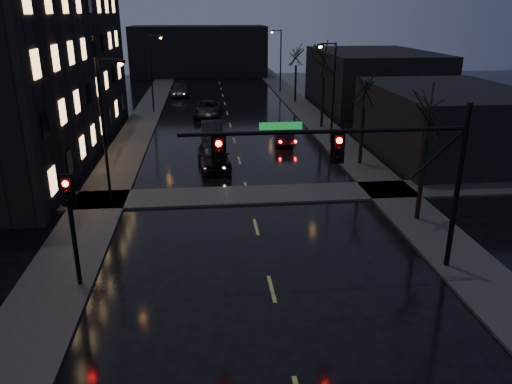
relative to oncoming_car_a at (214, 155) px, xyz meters
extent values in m
cube|color=#2D2D2B|center=(-6.63, 10.56, -0.80)|extent=(3.00, 140.00, 0.12)
cube|color=#2D2D2B|center=(10.37, 10.56, -0.80)|extent=(3.00, 140.00, 0.12)
cube|color=#2D2D2B|center=(1.87, -5.94, -0.80)|extent=(40.00, 3.00, 0.12)
cube|color=black|center=(-14.63, 5.56, 5.14)|extent=(12.00, 30.00, 12.00)
cube|color=black|center=(17.37, 1.56, 1.64)|extent=(10.00, 14.00, 5.00)
cube|color=black|center=(18.87, 23.56, 2.14)|extent=(12.00, 18.00, 6.00)
cube|color=black|center=(-1.13, 53.56, 3.14)|extent=(22.00, 10.00, 8.00)
cylinder|color=black|center=(9.47, -15.44, 2.64)|extent=(0.22, 0.22, 7.00)
cylinder|color=black|center=(3.97, -15.44, 5.14)|extent=(11.00, 0.16, 0.16)
cylinder|color=black|center=(8.47, -15.44, 4.14)|extent=(2.05, 0.10, 2.05)
cube|color=#0C591E|center=(2.27, -15.44, 5.39)|extent=(1.60, 0.04, 0.28)
cube|color=black|center=(-0.03, -15.44, 4.49)|extent=(0.35, 0.28, 1.05)
sphere|color=#FF0705|center=(-0.03, -15.60, 4.82)|extent=(0.22, 0.22, 0.22)
cube|color=black|center=(4.47, -15.44, 4.49)|extent=(0.35, 0.28, 1.05)
sphere|color=#FF0705|center=(4.47, -15.60, 4.82)|extent=(0.22, 0.22, 0.22)
cylinder|color=black|center=(-5.63, -15.44, 1.34)|extent=(0.18, 0.18, 4.40)
cube|color=black|center=(-5.63, -15.44, 3.14)|extent=(0.35, 0.28, 1.05)
sphere|color=#FF0705|center=(-5.63, -15.60, 3.47)|extent=(0.22, 0.22, 0.22)
cylinder|color=black|center=(10.27, -10.44, 1.34)|extent=(0.24, 0.24, 4.40)
cylinder|color=black|center=(10.27, -0.44, 1.20)|extent=(0.24, 0.24, 4.12)
cylinder|color=black|center=(10.27, 11.56, 1.48)|extent=(0.24, 0.24, 4.68)
cylinder|color=black|center=(10.27, 25.56, 1.29)|extent=(0.24, 0.24, 4.29)
cylinder|color=black|center=(-5.93, -6.44, 3.14)|extent=(0.16, 0.16, 8.00)
cylinder|color=black|center=(-5.33, -6.44, 7.04)|extent=(1.20, 0.10, 0.10)
cube|color=black|center=(-4.73, -6.44, 6.94)|extent=(0.50, 0.25, 0.15)
sphere|color=orange|center=(-4.73, -6.44, 6.84)|extent=(0.28, 0.28, 0.28)
cylinder|color=black|center=(-5.93, 20.56, 3.14)|extent=(0.16, 0.16, 8.00)
cylinder|color=black|center=(-5.33, 20.56, 7.04)|extent=(1.20, 0.10, 0.10)
cube|color=black|center=(-4.73, 20.56, 6.94)|extent=(0.50, 0.25, 0.15)
sphere|color=orange|center=(-4.73, 20.56, 6.84)|extent=(0.28, 0.28, 0.28)
cylinder|color=black|center=(9.67, 5.56, 3.14)|extent=(0.16, 0.16, 8.00)
cylinder|color=black|center=(9.07, 5.56, 7.04)|extent=(1.20, 0.10, 0.10)
cube|color=black|center=(8.47, 5.56, 6.94)|extent=(0.50, 0.25, 0.15)
sphere|color=orange|center=(8.47, 5.56, 6.84)|extent=(0.28, 0.28, 0.28)
cylinder|color=black|center=(9.67, 33.56, 3.14)|extent=(0.16, 0.16, 8.00)
cylinder|color=black|center=(9.07, 33.56, 7.04)|extent=(1.20, 0.10, 0.10)
cube|color=black|center=(8.47, 33.56, 6.94)|extent=(0.50, 0.25, 0.15)
sphere|color=orange|center=(8.47, 33.56, 6.84)|extent=(0.28, 0.28, 0.28)
imported|color=black|center=(0.00, 0.00, 0.00)|extent=(2.42, 5.18, 1.72)
imported|color=black|center=(0.07, 7.66, -0.05)|extent=(1.94, 4.97, 1.61)
imported|color=black|center=(-0.21, 18.27, -0.07)|extent=(3.12, 5.87, 1.57)
imported|color=black|center=(-3.57, 31.87, -0.03)|extent=(2.46, 5.76, 1.66)
imported|color=black|center=(5.85, 6.10, -0.18)|extent=(1.83, 4.21, 1.35)
camera|label=1|loc=(-0.49, -33.32, 9.36)|focal=35.00mm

